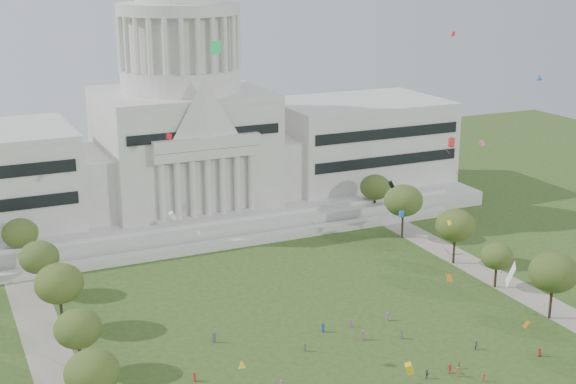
{
  "coord_description": "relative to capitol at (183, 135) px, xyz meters",
  "views": [
    {
      "loc": [
        -63.23,
        -92.94,
        67.82
      ],
      "look_at": [
        0.0,
        45.0,
        24.0
      ],
      "focal_mm": 50.0,
      "sensor_mm": 36.0,
      "label": 1
    }
  ],
  "objects": [
    {
      "name": "capitol",
      "position": [
        0.0,
        0.0,
        0.0
      ],
      "size": [
        160.0,
        64.5,
        91.3
      ],
      "color": "beige",
      "rests_on": "ground"
    },
    {
      "name": "path_right",
      "position": [
        48.0,
        -83.59,
        -22.28
      ],
      "size": [
        8.0,
        160.0,
        0.04
      ],
      "primitive_type": "cube",
      "color": "gray",
      "rests_on": "ground"
    },
    {
      "name": "row_tree_l_2",
      "position": [
        -45.04,
        -96.29,
        -13.79
      ],
      "size": [
        8.42,
        8.42,
        11.97
      ],
      "color": "black",
      "rests_on": "ground"
    },
    {
      "name": "row_tree_r_2",
      "position": [
        44.17,
        -96.15,
        -12.64
      ],
      "size": [
        9.55,
        9.55,
        13.58
      ],
      "color": "black",
      "rests_on": "ground"
    },
    {
      "name": "row_tree_l_3",
      "position": [
        -44.09,
        -79.67,
        -14.09
      ],
      "size": [
        8.12,
        8.12,
        11.55
      ],
      "color": "black",
      "rests_on": "ground"
    },
    {
      "name": "row_tree_r_3",
      "position": [
        44.4,
        -79.1,
        -15.21
      ],
      "size": [
        7.01,
        7.01,
        9.98
      ],
      "color": "black",
      "rests_on": "ground"
    },
    {
      "name": "row_tree_l_4",
      "position": [
        -44.08,
        -61.17,
        -12.9
      ],
      "size": [
        9.29,
        9.29,
        13.21
      ],
      "color": "black",
      "rests_on": "ground"
    },
    {
      "name": "row_tree_r_4",
      "position": [
        44.76,
        -63.55,
        -13.01
      ],
      "size": [
        9.19,
        9.19,
        13.06
      ],
      "color": "black",
      "rests_on": "ground"
    },
    {
      "name": "row_tree_l_5",
      "position": [
        -45.22,
        -42.58,
        -13.88
      ],
      "size": [
        8.33,
        8.33,
        11.85
      ],
      "color": "black",
      "rests_on": "ground"
    },
    {
      "name": "row_tree_r_5",
      "position": [
        43.49,
        -43.4,
        -12.37
      ],
      "size": [
        9.82,
        9.82,
        13.96
      ],
      "color": "black",
      "rests_on": "ground"
    },
    {
      "name": "row_tree_l_6",
      "position": [
        -46.87,
        -24.45,
        -14.02
      ],
      "size": [
        8.19,
        8.19,
        11.64
      ],
      "color": "black",
      "rests_on": "ground"
    },
    {
      "name": "row_tree_r_6",
      "position": [
        45.96,
        -25.46,
        -13.79
      ],
      "size": [
        8.42,
        8.42,
        11.97
      ],
      "color": "black",
      "rests_on": "ground"
    },
    {
      "name": "person_0",
      "position": [
        31.38,
        -107.82,
        -21.52
      ],
      "size": [
        0.74,
        0.89,
        1.55
      ],
      "primitive_type": "imported",
      "rotation": [
        0.0,
        0.0,
        5.1
      ],
      "color": "#B21E1E",
      "rests_on": "ground"
    },
    {
      "name": "person_2",
      "position": [
        22.73,
        -101.07,
        -21.48
      ],
      "size": [
        0.93,
        0.81,
        1.64
      ],
      "primitive_type": "imported",
      "rotation": [
        0.0,
        0.0,
        0.5
      ],
      "color": "#4C4C51",
      "rests_on": "ground"
    },
    {
      "name": "person_3",
      "position": [
        13.07,
        -106.31,
        -21.38
      ],
      "size": [
        0.96,
        1.32,
        1.84
      ],
      "primitive_type": "imported",
      "rotation": [
        0.0,
        0.0,
        5.04
      ],
      "color": "#B21E1E",
      "rests_on": "ground"
    },
    {
      "name": "person_4",
      "position": [
        8.59,
        -106.07,
        -21.47
      ],
      "size": [
        0.54,
        0.98,
        1.65
      ],
      "primitive_type": "imported",
      "rotation": [
        0.0,
        0.0,
        4.73
      ],
      "color": "#4C4C51",
      "rests_on": "ground"
    },
    {
      "name": "person_9",
      "position": [
        16.72,
        -110.98,
        -21.58
      ],
      "size": [
        0.95,
        1.02,
        1.43
      ],
      "primitive_type": "imported",
      "rotation": [
        0.0,
        0.0,
        0.89
      ],
      "color": "#B21E1E",
      "rests_on": "ground"
    },
    {
      "name": "person_10",
      "position": [
        15.55,
        -105.63,
        -21.6
      ],
      "size": [
        0.71,
        0.92,
        1.38
      ],
      "primitive_type": "imported",
      "rotation": [
        0.0,
        0.0,
        1.19
      ],
      "color": "olive",
      "rests_on": "ground"
    },
    {
      "name": "distant_crowd",
      "position": [
        -14.78,
        -99.07,
        -21.42
      ],
      "size": [
        56.94,
        40.77,
        1.94
      ],
      "color": "#26262B",
      "rests_on": "ground"
    },
    {
      "name": "kite_swarm",
      "position": [
        5.48,
        -105.55,
        5.33
      ],
      "size": [
        93.97,
        95.51,
        64.06
      ],
      "color": "red",
      "rests_on": "ground"
    }
  ]
}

